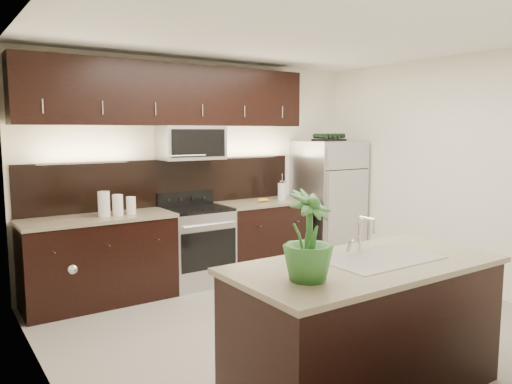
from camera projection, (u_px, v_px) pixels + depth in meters
The scene contains 12 objects.
ground at pixel (302, 324), 4.78m from camera, with size 4.50×4.50×0.00m, color gray.
room_walls at pixel (297, 147), 4.48m from camera, with size 4.52×4.02×2.71m.
counter_run at pixel (181, 248), 5.86m from camera, with size 3.51×0.65×0.94m.
upper_fixtures at pixel (175, 105), 5.79m from camera, with size 3.49×0.40×1.66m.
island at pixel (364, 327), 3.50m from camera, with size 1.96×0.96×0.94m.
sink_faucet at pixel (380, 256), 3.54m from camera, with size 0.84×0.50×0.28m.
refrigerator at pixel (328, 202), 7.01m from camera, with size 0.82×0.74×1.70m, color #B2B2B7.
wine_rack at pixel (329, 138), 6.90m from camera, with size 0.42×0.26×0.10m.
plant at pixel (308, 236), 2.99m from camera, with size 0.31×0.31×0.55m, color #2D6528.
canisters at pixel (114, 205), 5.31m from camera, with size 0.40×0.12×0.27m.
french_press at pixel (282, 190), 6.55m from camera, with size 0.12×0.12×0.33m.
bananas at pixel (259, 200), 6.32m from camera, with size 0.15×0.12×0.05m, color gold.
Camera 1 is at (-2.92, -3.57, 1.84)m, focal length 35.00 mm.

